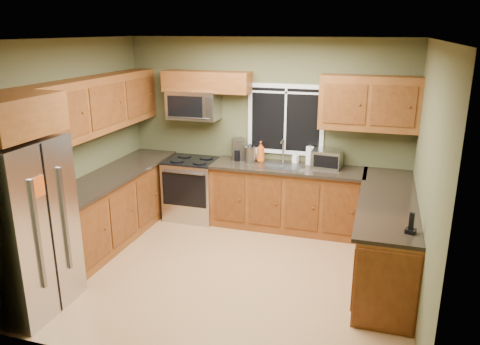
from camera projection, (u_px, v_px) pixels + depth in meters
The scene contains 29 objects.
floor at pixel (228, 271), 5.65m from camera, with size 4.20×4.20×0.00m, color #A27347.
ceiling at pixel (226, 39), 4.86m from camera, with size 4.20×4.20×0.00m, color white.
back_wall at pixel (265, 132), 6.90m from camera, with size 4.20×4.20×0.00m, color #4D4D2E.
front_wall at pixel (153, 225), 3.61m from camera, with size 4.20×4.20×0.00m, color #4D4D2E.
left_wall at pixel (68, 150), 5.84m from camera, with size 3.60×3.60×0.00m, color #4D4D2E.
right_wall at pixel (426, 181), 4.67m from camera, with size 3.60×3.60×0.00m, color #4D4D2E.
window at pixel (286, 119), 6.74m from camera, with size 1.12×0.03×1.02m.
base_cabinets_left at pixel (115, 207), 6.46m from camera, with size 0.60×2.65×0.90m, color brown.
countertop_left at pixel (114, 175), 6.31m from camera, with size 0.65×2.65×0.04m, color black.
base_cabinets_back at pixel (287, 198), 6.77m from camera, with size 2.17×0.60×0.90m, color brown.
countertop_back at pixel (288, 168), 6.61m from camera, with size 2.17×0.65×0.04m, color black.
base_cabinets_peninsula at pixel (386, 237), 5.51m from camera, with size 0.60×2.52×0.90m.
countertop_peninsula at pixel (388, 200), 5.39m from camera, with size 0.65×2.50×0.04m, color black.
upper_cabinets_left at pixel (97, 105), 6.08m from camera, with size 0.33×2.65×0.72m, color brown.
upper_cabinets_back_left at pixel (207, 82), 6.77m from camera, with size 1.30×0.33×0.30m, color brown.
upper_cabinets_back_right at pixel (369, 103), 6.19m from camera, with size 1.30×0.33×0.72m, color brown.
upper_cabinet_over_fridge at pixel (5, 116), 4.35m from camera, with size 0.72×0.90×0.38m, color brown.
refrigerator at pixel (22, 227), 4.68m from camera, with size 0.74×0.90×1.80m.
range at pixel (193, 188), 7.15m from camera, with size 0.76×0.69×0.94m.
microwave at pixel (194, 105), 6.90m from camera, with size 0.76×0.41×0.42m.
sink at pixel (280, 165), 6.65m from camera, with size 0.60×0.42×0.36m.
toaster_oven at pixel (327, 159), 6.53m from camera, with size 0.43×0.35×0.25m.
coffee_maker at pixel (238, 150), 6.93m from camera, with size 0.26×0.30×0.31m.
kettle at pixel (250, 153), 6.79m from camera, with size 0.16×0.16×0.29m.
paper_towel_roll at pixel (310, 156), 6.68m from camera, with size 0.14×0.14×0.29m.
soap_bottle_a at pixel (261, 152), 6.80m from camera, with size 0.12×0.12×0.30m, color #D05113.
soap_bottle_b at pixel (296, 157), 6.77m from camera, with size 0.08×0.08×0.17m, color white.
soap_bottle_c at pixel (256, 154), 6.93m from camera, with size 0.14×0.14×0.18m, color white.
cordless_phone at pixel (411, 227), 4.44m from camera, with size 0.12×0.12×0.21m.
Camera 1 is at (1.62, -4.79, 2.80)m, focal length 35.00 mm.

